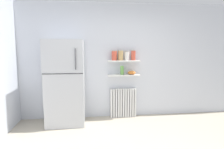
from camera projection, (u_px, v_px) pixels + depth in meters
ground_plane at (131, 149)px, 2.95m from camera, size 7.04×7.04×0.00m
back_wall at (118, 61)px, 4.30m from camera, size 7.04×0.10×2.60m
refrigerator at (65, 83)px, 3.88m from camera, size 0.78×0.65×1.76m
radiator at (123, 103)px, 4.32m from camera, size 0.59×0.12×0.67m
wall_shelf_lower at (124, 75)px, 4.20m from camera, size 0.71×0.22×0.02m
wall_shelf_upper at (124, 61)px, 4.16m from camera, size 0.71×0.22×0.02m
storage_jar_0 at (114, 55)px, 4.12m from camera, size 0.12×0.12×0.22m
storage_jar_1 at (121, 55)px, 4.13m from camera, size 0.11×0.11×0.23m
storage_jar_2 at (127, 56)px, 4.15m from camera, size 0.11×0.11×0.20m
storage_jar_3 at (133, 55)px, 4.16m from camera, size 0.10×0.10×0.23m
vase at (122, 70)px, 4.18m from camera, size 0.08×0.08×0.20m
shelf_bowl at (132, 73)px, 4.21m from camera, size 0.18×0.18×0.08m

